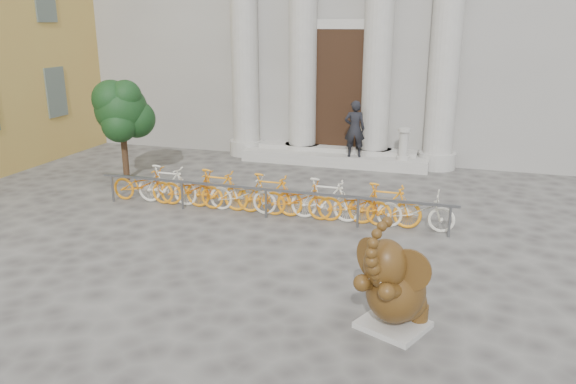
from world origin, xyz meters
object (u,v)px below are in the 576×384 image
(elephant_statue, at_px, (394,288))
(tree, at_px, (122,111))
(pedestrian, at_px, (355,129))
(bike_rack, at_px, (269,194))

(elephant_statue, distance_m, tree, 10.47)
(tree, xyz_separation_m, pedestrian, (6.03, 3.35, -0.78))
(tree, bearing_deg, bike_rack, -18.56)
(bike_rack, xyz_separation_m, pedestrian, (1.07, 5.02, 0.74))
(bike_rack, distance_m, tree, 5.46)
(elephant_statue, height_order, pedestrian, pedestrian)
(elephant_statue, relative_size, bike_rack, 0.21)
(pedestrian, bearing_deg, bike_rack, 66.49)
(bike_rack, distance_m, pedestrian, 5.18)
(elephant_statue, xyz_separation_m, pedestrian, (-2.40, 9.39, 0.57))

